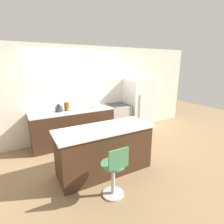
# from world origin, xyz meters

# --- Properties ---
(ground_plane) EXTENTS (14.00, 14.00, 0.00)m
(ground_plane) POSITION_xyz_m (0.00, 0.00, 0.00)
(ground_plane) COLOR #8E704C
(wall_back) EXTENTS (8.00, 0.06, 2.60)m
(wall_back) POSITION_xyz_m (0.00, 0.68, 1.30)
(wall_back) COLOR silver
(wall_back) RESTS_ON ground_plane
(back_counter) EXTENTS (2.14, 0.63, 0.93)m
(back_counter) POSITION_xyz_m (-0.32, 0.34, 0.46)
(back_counter) COLOR #422819
(back_counter) RESTS_ON ground_plane
(kitchen_island) EXTENTS (1.89, 0.74, 0.92)m
(kitchen_island) POSITION_xyz_m (-0.17, -1.24, 0.46)
(kitchen_island) COLOR #422819
(kitchen_island) RESTS_ON ground_plane
(oven_range) EXTENTS (0.62, 0.64, 0.93)m
(oven_range) POSITION_xyz_m (1.07, 0.33, 0.46)
(oven_range) COLOR #B7B2A8
(oven_range) RESTS_ON ground_plane
(refrigerator) EXTENTS (0.73, 0.72, 1.66)m
(refrigerator) POSITION_xyz_m (1.81, 0.30, 0.83)
(refrigerator) COLOR silver
(refrigerator) RESTS_ON ground_plane
(stool_chair) EXTENTS (0.40, 0.40, 0.90)m
(stool_chair) POSITION_xyz_m (-0.36, -1.96, 0.44)
(stool_chair) COLOR #B7B7BC
(stool_chair) RESTS_ON ground_plane
(kettle) EXTENTS (0.19, 0.19, 0.21)m
(kettle) POSITION_xyz_m (-0.65, 0.38, 1.01)
(kettle) COLOR #333338
(kettle) RESTS_ON back_counter
(mixing_bowl) EXTENTS (0.28, 0.28, 0.10)m
(mixing_bowl) POSITION_xyz_m (0.33, 0.38, 0.98)
(mixing_bowl) COLOR beige
(mixing_bowl) RESTS_ON back_counter
(canister_jar) EXTENTS (0.15, 0.15, 0.21)m
(canister_jar) POSITION_xyz_m (-0.45, 0.38, 1.04)
(canister_jar) COLOR brown
(canister_jar) RESTS_ON back_counter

